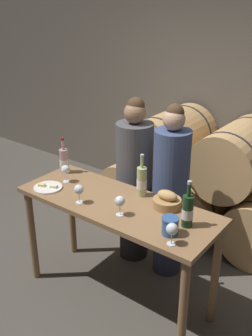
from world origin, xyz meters
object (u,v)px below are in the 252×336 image
(wine_bottle_red, at_px, (188,211))
(wine_glass_right, at_px, (172,229))
(wine_bottle_white, at_px, (142,181))
(person_left, at_px, (134,181))
(wine_bottle_rose, at_px, (64,161))
(bread_basket, at_px, (167,201))
(cheese_plate, at_px, (48,187))
(tasting_table, at_px, (117,218))
(wine_glass_center, at_px, (120,202))
(wine_glass_far_left, at_px, (65,170))
(person_right, at_px, (170,192))
(blue_crock, at_px, (170,225))
(wine_glass_left, at_px, (79,190))

(wine_bottle_red, height_order, wine_glass_right, wine_bottle_red)
(wine_bottle_red, height_order, wine_bottle_white, wine_bottle_white)
(person_left, relative_size, wine_glass_right, 10.50)
(wine_bottle_rose, distance_m, bread_basket, 1.09)
(wine_bottle_red, distance_m, cheese_plate, 1.24)
(tasting_table, relative_size, wine_bottle_rose, 4.96)
(tasting_table, height_order, wine_glass_center, wine_glass_center)
(person_left, distance_m, bread_basket, 0.76)
(tasting_table, xyz_separation_m, wine_glass_far_left, (-0.58, 0.02, 0.26))
(person_right, distance_m, wine_bottle_rose, 1.00)
(blue_crock, bearing_deg, wine_glass_far_left, 172.33)
(blue_crock, bearing_deg, bread_basket, 124.80)
(wine_bottle_white, bearing_deg, wine_glass_far_left, -164.06)
(person_left, xyz_separation_m, wine_glass_left, (0.03, -0.77, 0.23))
(person_right, xyz_separation_m, cheese_plate, (-0.75, -0.75, 0.12))
(person_right, height_order, cheese_plate, person_right)
(wine_bottle_white, bearing_deg, wine_bottle_red, -19.55)
(person_left, bearing_deg, cheese_plate, -115.24)
(wine_bottle_white, distance_m, wine_glass_right, 0.70)
(blue_crock, xyz_separation_m, wine_glass_left, (-0.79, -0.05, 0.04))
(person_left, xyz_separation_m, cheese_plate, (-0.35, -0.75, 0.13))
(person_left, bearing_deg, wine_glass_left, -87.77)
(wine_bottle_white, xyz_separation_m, wine_glass_far_left, (-0.67, -0.19, -0.01))
(wine_glass_left, height_order, wine_glass_center, same)
(wine_glass_left, bearing_deg, wine_bottle_red, 14.24)
(tasting_table, distance_m, wine_glass_right, 0.72)
(person_right, relative_size, wine_glass_left, 10.53)
(wine_bottle_rose, distance_m, wine_glass_left, 0.61)
(tasting_table, relative_size, blue_crock, 13.14)
(bread_basket, bearing_deg, blue_crock, -55.20)
(wine_bottle_white, relative_size, wine_glass_right, 2.30)
(person_left, bearing_deg, wine_bottle_white, -47.49)
(wine_bottle_white, xyz_separation_m, bread_basket, (0.27, -0.04, -0.07))
(person_left, relative_size, wine_glass_far_left, 10.50)
(person_right, xyz_separation_m, wine_bottle_white, (-0.05, -0.38, 0.23))
(blue_crock, height_order, cheese_plate, blue_crock)
(wine_glass_far_left, bearing_deg, wine_bottle_rose, 138.78)
(blue_crock, relative_size, wine_glass_far_left, 0.82)
(wine_bottle_white, distance_m, wine_glass_center, 0.36)
(wine_glass_left, height_order, wine_glass_right, same)
(wine_bottle_white, relative_size, wine_glass_left, 2.30)
(wine_glass_left, relative_size, wine_glass_right, 1.00)
(wine_bottle_red, height_order, wine_glass_center, wine_bottle_red)
(person_right, bearing_deg, cheese_plate, -134.94)
(blue_crock, height_order, bread_basket, bread_basket)
(wine_bottle_rose, height_order, wine_glass_right, wine_bottle_rose)
(bread_basket, distance_m, wine_glass_far_left, 0.95)
(wine_glass_far_left, height_order, wine_glass_right, same)
(wine_bottle_rose, height_order, wine_glass_far_left, wine_bottle_rose)
(wine_bottle_red, distance_m, wine_glass_far_left, 1.19)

